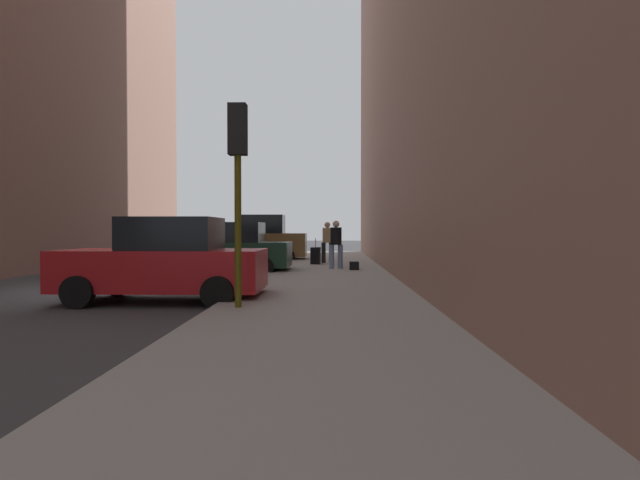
{
  "coord_description": "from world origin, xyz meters",
  "views": [
    {
      "loc": [
        6.18,
        -12.31,
        1.52
      ],
      "look_at": [
        5.66,
        7.99,
        1.12
      ],
      "focal_mm": 28.0,
      "sensor_mm": 36.0,
      "label": 1
    }
  ],
  "objects_px": {
    "pedestrian_in_tan_coat": "(327,240)",
    "traffic_light": "(238,160)",
    "duffel_bag": "(354,266)",
    "parked_bronze_suv": "(259,240)",
    "parked_red_hatchback": "(165,262)",
    "parked_dark_green_sedan": "(230,250)",
    "rolling_suitcase": "(316,256)",
    "pedestrian_in_jeans": "(336,242)",
    "fire_hydrant": "(286,258)"
  },
  "relations": [
    {
      "from": "duffel_bag",
      "to": "pedestrian_in_tan_coat",
      "type": "bearing_deg",
      "value": 105.21
    },
    {
      "from": "duffel_bag",
      "to": "parked_bronze_suv",
      "type": "bearing_deg",
      "value": 122.89
    },
    {
      "from": "parked_dark_green_sedan",
      "to": "parked_red_hatchback",
      "type": "bearing_deg",
      "value": -90.0
    },
    {
      "from": "parked_dark_green_sedan",
      "to": "pedestrian_in_tan_coat",
      "type": "relative_size",
      "value": 2.47
    },
    {
      "from": "parked_dark_green_sedan",
      "to": "rolling_suitcase",
      "type": "bearing_deg",
      "value": 47.23
    },
    {
      "from": "pedestrian_in_tan_coat",
      "to": "duffel_bag",
      "type": "height_order",
      "value": "pedestrian_in_tan_coat"
    },
    {
      "from": "parked_dark_green_sedan",
      "to": "pedestrian_in_tan_coat",
      "type": "bearing_deg",
      "value": 48.65
    },
    {
      "from": "parked_red_hatchback",
      "to": "duffel_bag",
      "type": "xyz_separation_m",
      "value": [
        4.28,
        6.87,
        -0.56
      ]
    },
    {
      "from": "pedestrian_in_tan_coat",
      "to": "rolling_suitcase",
      "type": "height_order",
      "value": "pedestrian_in_tan_coat"
    },
    {
      "from": "pedestrian_in_jeans",
      "to": "duffel_bag",
      "type": "height_order",
      "value": "pedestrian_in_jeans"
    },
    {
      "from": "pedestrian_in_tan_coat",
      "to": "traffic_light",
      "type": "bearing_deg",
      "value": -96.88
    },
    {
      "from": "pedestrian_in_jeans",
      "to": "parked_bronze_suv",
      "type": "bearing_deg",
      "value": 120.75
    },
    {
      "from": "traffic_light",
      "to": "pedestrian_in_jeans",
      "type": "xyz_separation_m",
      "value": [
        1.8,
        8.97,
        -1.65
      ]
    },
    {
      "from": "parked_bronze_suv",
      "to": "traffic_light",
      "type": "distance_m",
      "value": 15.32
    },
    {
      "from": "parked_red_hatchback",
      "to": "fire_hydrant",
      "type": "distance_m",
      "value": 8.29
    },
    {
      "from": "rolling_suitcase",
      "to": "fire_hydrant",
      "type": "bearing_deg",
      "value": -121.79
    },
    {
      "from": "parked_red_hatchback",
      "to": "parked_bronze_suv",
      "type": "height_order",
      "value": "parked_bronze_suv"
    },
    {
      "from": "parked_red_hatchback",
      "to": "pedestrian_in_tan_coat",
      "type": "height_order",
      "value": "pedestrian_in_tan_coat"
    },
    {
      "from": "fire_hydrant",
      "to": "pedestrian_in_jeans",
      "type": "height_order",
      "value": "pedestrian_in_jeans"
    },
    {
      "from": "parked_dark_green_sedan",
      "to": "pedestrian_in_jeans",
      "type": "distance_m",
      "value": 3.72
    },
    {
      "from": "parked_bronze_suv",
      "to": "pedestrian_in_tan_coat",
      "type": "relative_size",
      "value": 2.7
    },
    {
      "from": "parked_dark_green_sedan",
      "to": "fire_hydrant",
      "type": "height_order",
      "value": "parked_dark_green_sedan"
    },
    {
      "from": "pedestrian_in_tan_coat",
      "to": "rolling_suitcase",
      "type": "distance_m",
      "value": 1.03
    },
    {
      "from": "duffel_bag",
      "to": "parked_red_hatchback",
      "type": "bearing_deg",
      "value": -121.91
    },
    {
      "from": "fire_hydrant",
      "to": "parked_dark_green_sedan",
      "type": "bearing_deg",
      "value": -142.22
    },
    {
      "from": "fire_hydrant",
      "to": "traffic_light",
      "type": "height_order",
      "value": "traffic_light"
    },
    {
      "from": "parked_bronze_suv",
      "to": "traffic_light",
      "type": "height_order",
      "value": "traffic_light"
    },
    {
      "from": "fire_hydrant",
      "to": "duffel_bag",
      "type": "relative_size",
      "value": 1.6
    },
    {
      "from": "traffic_light",
      "to": "parked_bronze_suv",
      "type": "bearing_deg",
      "value": 96.99
    },
    {
      "from": "parked_red_hatchback",
      "to": "fire_hydrant",
      "type": "bearing_deg",
      "value": 77.42
    },
    {
      "from": "parked_dark_green_sedan",
      "to": "parked_bronze_suv",
      "type": "relative_size",
      "value": 0.92
    },
    {
      "from": "parked_red_hatchback",
      "to": "traffic_light",
      "type": "height_order",
      "value": "traffic_light"
    },
    {
      "from": "pedestrian_in_jeans",
      "to": "parked_dark_green_sedan",
      "type": "bearing_deg",
      "value": -169.71
    },
    {
      "from": "pedestrian_in_jeans",
      "to": "duffel_bag",
      "type": "distance_m",
      "value": 1.13
    },
    {
      "from": "rolling_suitcase",
      "to": "parked_bronze_suv",
      "type": "bearing_deg",
      "value": 127.26
    },
    {
      "from": "fire_hydrant",
      "to": "duffel_bag",
      "type": "height_order",
      "value": "fire_hydrant"
    },
    {
      "from": "parked_bronze_suv",
      "to": "pedestrian_in_tan_coat",
      "type": "xyz_separation_m",
      "value": [
        3.31,
        -3.05,
        0.07
      ]
    },
    {
      "from": "parked_red_hatchback",
      "to": "duffel_bag",
      "type": "height_order",
      "value": "parked_red_hatchback"
    },
    {
      "from": "traffic_light",
      "to": "pedestrian_in_tan_coat",
      "type": "bearing_deg",
      "value": 83.12
    },
    {
      "from": "parked_bronze_suv",
      "to": "traffic_light",
      "type": "xyz_separation_m",
      "value": [
        1.85,
        -15.11,
        1.73
      ]
    },
    {
      "from": "pedestrian_in_tan_coat",
      "to": "duffel_bag",
      "type": "xyz_separation_m",
      "value": [
        0.97,
        -3.57,
        -0.81
      ]
    },
    {
      "from": "parked_dark_green_sedan",
      "to": "pedestrian_in_tan_coat",
      "type": "height_order",
      "value": "pedestrian_in_tan_coat"
    },
    {
      "from": "parked_bronze_suv",
      "to": "pedestrian_in_tan_coat",
      "type": "height_order",
      "value": "parked_bronze_suv"
    },
    {
      "from": "fire_hydrant",
      "to": "rolling_suitcase",
      "type": "relative_size",
      "value": 0.68
    },
    {
      "from": "parked_red_hatchback",
      "to": "traffic_light",
      "type": "relative_size",
      "value": 1.17
    },
    {
      "from": "traffic_light",
      "to": "duffel_bag",
      "type": "relative_size",
      "value": 8.18
    },
    {
      "from": "traffic_light",
      "to": "rolling_suitcase",
      "type": "distance_m",
      "value": 11.64
    },
    {
      "from": "duffel_bag",
      "to": "rolling_suitcase",
      "type": "bearing_deg",
      "value": 116.52
    },
    {
      "from": "pedestrian_in_jeans",
      "to": "duffel_bag",
      "type": "relative_size",
      "value": 3.89
    },
    {
      "from": "parked_red_hatchback",
      "to": "parked_bronze_suv",
      "type": "bearing_deg",
      "value": 90.0
    }
  ]
}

